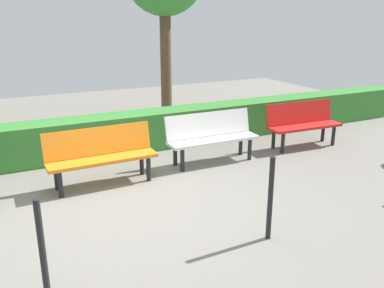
{
  "coord_description": "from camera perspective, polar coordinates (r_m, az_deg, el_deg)",
  "views": [
    {
      "loc": [
        1.42,
        5.08,
        2.47
      ],
      "look_at": [
        -1.24,
        -0.36,
        0.55
      ],
      "focal_mm": 38.13,
      "sensor_mm": 36.0,
      "label": 1
    }
  ],
  "objects": [
    {
      "name": "railing_post_far",
      "position": [
        3.9,
        -20.19,
        -13.94
      ],
      "size": [
        0.06,
        0.06,
        1.0
      ],
      "primitive_type": "cylinder",
      "color": "black",
      "rests_on": "ground_plane"
    },
    {
      "name": "hedge_row",
      "position": [
        7.85,
        -7.64,
        1.79
      ],
      "size": [
        13.36,
        0.61,
        0.71
      ],
      "primitive_type": "cube",
      "color": "#387F33",
      "rests_on": "ground_plane"
    },
    {
      "name": "bench_orange",
      "position": [
        6.28,
        -12.6,
        -1.3
      ],
      "size": [
        1.64,
        0.49,
        0.86
      ],
      "rotation": [
        0.0,
        0.0,
        0.02
      ],
      "color": "orange",
      "rests_on": "ground_plane"
    },
    {
      "name": "bench_red",
      "position": [
        8.23,
        15.21,
        2.97
      ],
      "size": [
        1.52,
        0.52,
        0.86
      ],
      "rotation": [
        0.0,
        0.0,
        -0.04
      ],
      "color": "red",
      "rests_on": "ground_plane"
    },
    {
      "name": "bench_white",
      "position": [
        7.09,
        2.73,
        1.29
      ],
      "size": [
        1.62,
        0.48,
        0.86
      ],
      "rotation": [
        0.0,
        0.0,
        -0.01
      ],
      "color": "white",
      "rests_on": "ground_plane"
    },
    {
      "name": "railing_post_mid",
      "position": [
        4.7,
        10.9,
        -7.53
      ],
      "size": [
        0.06,
        0.06,
        1.0
      ],
      "primitive_type": "cylinder",
      "color": "black",
      "rests_on": "ground_plane"
    },
    {
      "name": "ground_plane",
      "position": [
        5.82,
        -9.5,
        -7.78
      ],
      "size": [
        17.36,
        17.36,
        0.0
      ],
      "primitive_type": "plane",
      "color": "gray"
    }
  ]
}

